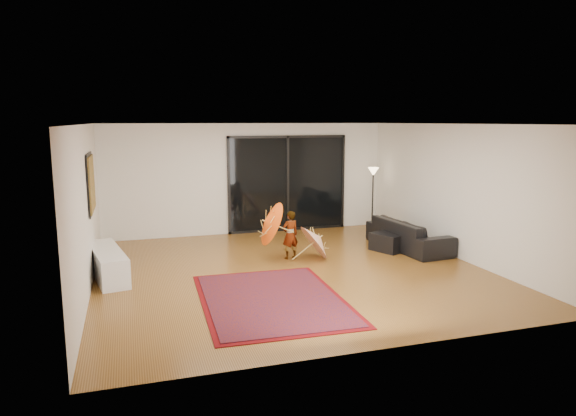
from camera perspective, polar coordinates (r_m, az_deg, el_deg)
name	(u,v)px	position (r m, az deg, el deg)	size (l,w,h in m)	color
floor	(292,271)	(9.62, 0.41, -6.99)	(7.00, 7.00, 0.00)	#8D5E26
ceiling	(292,124)	(9.22, 0.43, 9.31)	(7.00, 7.00, 0.00)	white
wall_back	(248,179)	(12.68, -4.42, 3.26)	(7.00, 7.00, 0.00)	silver
wall_front	(382,242)	(6.15, 10.45, -3.73)	(7.00, 7.00, 0.00)	silver
wall_left	(86,209)	(8.92, -21.53, -0.10)	(7.00, 7.00, 0.00)	silver
wall_right	(457,191)	(10.91, 18.23, 1.76)	(7.00, 7.00, 0.00)	silver
sliding_door	(288,184)	(12.92, -0.05, 2.74)	(3.06, 0.07, 2.40)	black
painting	(91,183)	(9.86, -21.03, 2.57)	(0.04, 1.28, 1.08)	black
media_console	(108,263)	(9.73, -19.41, -5.81)	(0.46, 1.83, 0.51)	white
speaker	(107,276)	(9.37, -19.45, -7.11)	(0.25, 0.25, 0.28)	#424244
persian_rug	(272,299)	(8.13, -1.81, -10.08)	(2.27, 3.10, 0.02)	#56070A
sofa	(409,234)	(11.49, 13.25, -2.86)	(2.18, 0.85, 0.64)	black
ottoman	(390,242)	(11.29, 11.28, -3.68)	(0.66, 0.66, 0.38)	black
floor_lamp	(373,181)	(13.19, 9.44, 3.01)	(0.27, 0.27, 1.60)	black
child	(290,235)	(10.34, 0.24, -3.01)	(0.36, 0.23, 0.98)	#999999
parasol_orange	(264,225)	(10.09, -2.65, -1.92)	(0.52, 0.90, 0.90)	#EB4F0C
parasol_white	(321,234)	(10.39, 3.65, -2.88)	(0.63, 0.82, 0.93)	white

